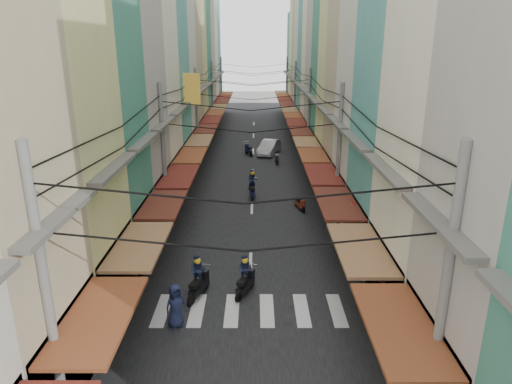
{
  "coord_description": "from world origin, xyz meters",
  "views": [
    {
      "loc": [
        0.25,
        -21.86,
        10.22
      ],
      "look_at": [
        0.27,
        3.27,
        1.96
      ],
      "focal_mm": 32.0,
      "sensor_mm": 36.0,
      "label": 1
    }
  ],
  "objects_px": {
    "market_umbrella": "(406,272)",
    "traffic_sign": "(352,218)",
    "white_car": "(269,154)",
    "bicycle": "(352,233)"
  },
  "relations": [
    {
      "from": "white_car",
      "to": "traffic_sign",
      "type": "bearing_deg",
      "value": -65.0
    },
    {
      "from": "traffic_sign",
      "to": "white_car",
      "type": "bearing_deg",
      "value": 98.1
    },
    {
      "from": "white_car",
      "to": "market_umbrella",
      "type": "height_order",
      "value": "market_umbrella"
    },
    {
      "from": "white_car",
      "to": "traffic_sign",
      "type": "distance_m",
      "value": 23.12
    },
    {
      "from": "market_umbrella",
      "to": "white_car",
      "type": "bearing_deg",
      "value": 98.88
    },
    {
      "from": "bicycle",
      "to": "traffic_sign",
      "type": "distance_m",
      "value": 4.44
    },
    {
      "from": "market_umbrella",
      "to": "traffic_sign",
      "type": "bearing_deg",
      "value": 102.53
    },
    {
      "from": "traffic_sign",
      "to": "bicycle",
      "type": "bearing_deg",
      "value": 76.42
    },
    {
      "from": "bicycle",
      "to": "market_umbrella",
      "type": "bearing_deg",
      "value": -170.34
    },
    {
      "from": "market_umbrella",
      "to": "traffic_sign",
      "type": "relative_size",
      "value": 0.74
    }
  ]
}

